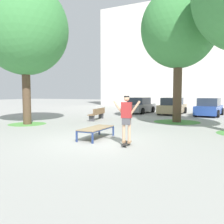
{
  "coord_description": "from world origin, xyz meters",
  "views": [
    {
      "loc": [
        4.39,
        -7.84,
        1.85
      ],
      "look_at": [
        -0.37,
        2.03,
        1.0
      ],
      "focal_mm": 37.7,
      "sensor_mm": 36.0,
      "label": 1
    }
  ],
  "objects_px": {
    "skate_box": "(96,129)",
    "skateboard": "(126,143)",
    "car_tan": "(172,107)",
    "park_bench": "(97,114)",
    "car_blue": "(209,108)",
    "tree_near_left": "(25,29)",
    "car_grey": "(140,106)",
    "skater": "(127,116)",
    "tree_mid_back": "(179,29)"
  },
  "relations": [
    {
      "from": "car_tan",
      "to": "tree_near_left",
      "type": "bearing_deg",
      "value": -120.78
    },
    {
      "from": "skate_box",
      "to": "car_tan",
      "type": "xyz_separation_m",
      "value": [
        0.45,
        13.24,
        0.28
      ]
    },
    {
      "from": "tree_near_left",
      "to": "car_blue",
      "type": "bearing_deg",
      "value": 47.81
    },
    {
      "from": "car_tan",
      "to": "tree_mid_back",
      "type": "bearing_deg",
      "value": -75.94
    },
    {
      "from": "skateboard",
      "to": "tree_near_left",
      "type": "distance_m",
      "value": 9.96
    },
    {
      "from": "car_grey",
      "to": "skate_box",
      "type": "bearing_deg",
      "value": -78.53
    },
    {
      "from": "skateboard",
      "to": "car_blue",
      "type": "relative_size",
      "value": 0.19
    },
    {
      "from": "skate_box",
      "to": "tree_near_left",
      "type": "height_order",
      "value": "tree_near_left"
    },
    {
      "from": "skateboard",
      "to": "car_grey",
      "type": "bearing_deg",
      "value": 107.22
    },
    {
      "from": "tree_near_left",
      "to": "car_grey",
      "type": "xyz_separation_m",
      "value": [
        3.44,
        10.95,
        -4.97
      ]
    },
    {
      "from": "car_tan",
      "to": "park_bench",
      "type": "distance_m",
      "value": 8.07
    },
    {
      "from": "skate_box",
      "to": "car_grey",
      "type": "bearing_deg",
      "value": 101.47
    },
    {
      "from": "skateboard",
      "to": "tree_mid_back",
      "type": "distance_m",
      "value": 9.96
    },
    {
      "from": "skate_box",
      "to": "car_grey",
      "type": "xyz_separation_m",
      "value": [
        -2.67,
        13.18,
        0.28
      ]
    },
    {
      "from": "car_blue",
      "to": "park_bench",
      "type": "height_order",
      "value": "car_blue"
    },
    {
      "from": "skater",
      "to": "skateboard",
      "type": "bearing_deg",
      "value": -81.08
    },
    {
      "from": "skate_box",
      "to": "tree_near_left",
      "type": "bearing_deg",
      "value": 159.92
    },
    {
      "from": "skateboard",
      "to": "tree_mid_back",
      "type": "bearing_deg",
      "value": 87.83
    },
    {
      "from": "skateboard",
      "to": "car_tan",
      "type": "relative_size",
      "value": 0.19
    },
    {
      "from": "skateboard",
      "to": "skater",
      "type": "height_order",
      "value": "skater"
    },
    {
      "from": "park_bench",
      "to": "car_blue",
      "type": "bearing_deg",
      "value": 44.16
    },
    {
      "from": "skate_box",
      "to": "car_grey",
      "type": "relative_size",
      "value": 0.44
    },
    {
      "from": "tree_mid_back",
      "to": "car_grey",
      "type": "xyz_separation_m",
      "value": [
        -4.6,
        5.84,
        -5.3
      ]
    },
    {
      "from": "tree_mid_back",
      "to": "car_blue",
      "type": "bearing_deg",
      "value": 73.58
    },
    {
      "from": "park_bench",
      "to": "car_tan",
      "type": "bearing_deg",
      "value": 61.55
    },
    {
      "from": "tree_mid_back",
      "to": "park_bench",
      "type": "distance_m",
      "value": 7.77
    },
    {
      "from": "skate_box",
      "to": "car_grey",
      "type": "distance_m",
      "value": 13.45
    },
    {
      "from": "skater",
      "to": "car_tan",
      "type": "xyz_separation_m",
      "value": [
        -1.17,
        13.9,
        -0.38
      ]
    },
    {
      "from": "car_tan",
      "to": "skater",
      "type": "bearing_deg",
      "value": -85.18
    },
    {
      "from": "tree_mid_back",
      "to": "car_blue",
      "type": "xyz_separation_m",
      "value": [
        1.64,
        5.56,
        -5.3
      ]
    },
    {
      "from": "skateboard",
      "to": "tree_near_left",
      "type": "relative_size",
      "value": 0.1
    },
    {
      "from": "car_blue",
      "to": "park_bench",
      "type": "bearing_deg",
      "value": -135.84
    },
    {
      "from": "tree_near_left",
      "to": "car_blue",
      "type": "xyz_separation_m",
      "value": [
        9.67,
        10.67,
        -4.97
      ]
    },
    {
      "from": "park_bench",
      "to": "skate_box",
      "type": "bearing_deg",
      "value": -61.08
    },
    {
      "from": "skate_box",
      "to": "car_tan",
      "type": "relative_size",
      "value": 0.44
    },
    {
      "from": "car_blue",
      "to": "park_bench",
      "type": "relative_size",
      "value": 1.79
    },
    {
      "from": "skateboard",
      "to": "car_blue",
      "type": "bearing_deg",
      "value": 81.85
    },
    {
      "from": "car_tan",
      "to": "skate_box",
      "type": "bearing_deg",
      "value": -91.93
    },
    {
      "from": "car_tan",
      "to": "skateboard",
      "type": "bearing_deg",
      "value": -85.18
    },
    {
      "from": "car_blue",
      "to": "tree_mid_back",
      "type": "bearing_deg",
      "value": -106.42
    },
    {
      "from": "skater",
      "to": "park_bench",
      "type": "distance_m",
      "value": 8.48
    },
    {
      "from": "skate_box",
      "to": "skater",
      "type": "xyz_separation_m",
      "value": [
        1.62,
        -0.66,
        0.66
      ]
    },
    {
      "from": "car_tan",
      "to": "park_bench",
      "type": "xyz_separation_m",
      "value": [
        -3.84,
        -7.09,
        -0.24
      ]
    },
    {
      "from": "skate_box",
      "to": "skateboard",
      "type": "bearing_deg",
      "value": -22.37
    },
    {
      "from": "skateboard",
      "to": "tree_near_left",
      "type": "xyz_separation_m",
      "value": [
        -7.73,
        2.9,
        5.58
      ]
    },
    {
      "from": "skater",
      "to": "tree_near_left",
      "type": "bearing_deg",
      "value": 159.45
    },
    {
      "from": "car_tan",
      "to": "car_blue",
      "type": "xyz_separation_m",
      "value": [
        3.12,
        -0.34,
        0.0
      ]
    },
    {
      "from": "park_bench",
      "to": "skateboard",
      "type": "bearing_deg",
      "value": -53.65
    },
    {
      "from": "skateboard",
      "to": "car_tan",
      "type": "distance_m",
      "value": 13.97
    },
    {
      "from": "car_blue",
      "to": "park_bench",
      "type": "xyz_separation_m",
      "value": [
        -6.96,
        -6.76,
        -0.24
      ]
    }
  ]
}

